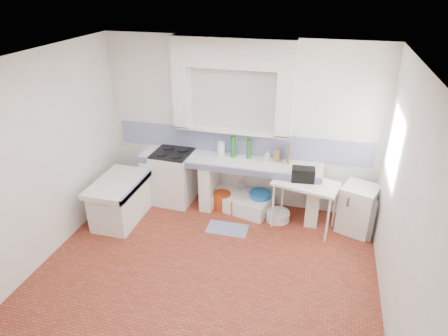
% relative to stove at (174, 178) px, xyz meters
% --- Properties ---
extents(floor, '(4.50, 4.50, 0.00)m').
position_rel_stove_xyz_m(floor, '(1.08, -1.68, -0.45)').
color(floor, brown).
rests_on(floor, ground).
extents(ceiling, '(4.50, 4.50, 0.00)m').
position_rel_stove_xyz_m(ceiling, '(1.08, -1.68, 2.35)').
color(ceiling, white).
rests_on(ceiling, ground).
extents(wall_back, '(4.50, 0.00, 4.50)m').
position_rel_stove_xyz_m(wall_back, '(1.08, 0.32, 0.95)').
color(wall_back, white).
rests_on(wall_back, ground).
extents(wall_front, '(4.50, 0.00, 4.50)m').
position_rel_stove_xyz_m(wall_front, '(1.08, -3.68, 0.95)').
color(wall_front, white).
rests_on(wall_front, ground).
extents(wall_left, '(0.00, 4.50, 4.50)m').
position_rel_stove_xyz_m(wall_left, '(-1.17, -1.68, 0.95)').
color(wall_left, white).
rests_on(wall_left, ground).
extents(wall_right, '(0.00, 4.50, 4.50)m').
position_rel_stove_xyz_m(wall_right, '(3.33, -1.68, 0.95)').
color(wall_right, white).
rests_on(wall_right, ground).
extents(alcove_mass, '(1.90, 0.25, 0.45)m').
position_rel_stove_xyz_m(alcove_mass, '(0.98, 0.20, 2.12)').
color(alcove_mass, white).
rests_on(alcove_mass, ground).
extents(window_frame, '(0.35, 0.86, 1.06)m').
position_rel_stove_xyz_m(window_frame, '(3.51, -0.48, 1.15)').
color(window_frame, '#382011').
rests_on(window_frame, ground).
extents(lace_valance, '(0.01, 0.84, 0.24)m').
position_rel_stove_xyz_m(lace_valance, '(3.36, -0.48, 1.53)').
color(lace_valance, white).
rests_on(lace_valance, ground).
extents(counter_slab, '(3.00, 0.60, 0.08)m').
position_rel_stove_xyz_m(counter_slab, '(0.98, 0.02, 0.41)').
color(counter_slab, white).
rests_on(counter_slab, ground).
extents(counter_lip, '(3.00, 0.04, 0.10)m').
position_rel_stove_xyz_m(counter_lip, '(0.98, -0.26, 0.41)').
color(counter_lip, navy).
rests_on(counter_lip, ground).
extents(counter_pier_left, '(0.20, 0.55, 0.82)m').
position_rel_stove_xyz_m(counter_pier_left, '(-0.42, 0.02, -0.04)').
color(counter_pier_left, white).
rests_on(counter_pier_left, ground).
extents(counter_pier_mid, '(0.20, 0.55, 0.82)m').
position_rel_stove_xyz_m(counter_pier_mid, '(0.63, 0.02, -0.04)').
color(counter_pier_mid, white).
rests_on(counter_pier_mid, ground).
extents(counter_pier_right, '(0.20, 0.55, 0.82)m').
position_rel_stove_xyz_m(counter_pier_right, '(2.38, 0.02, -0.04)').
color(counter_pier_right, white).
rests_on(counter_pier_right, ground).
extents(peninsula_top, '(0.70, 1.10, 0.08)m').
position_rel_stove_xyz_m(peninsula_top, '(-0.62, -0.78, 0.21)').
color(peninsula_top, white).
rests_on(peninsula_top, ground).
extents(peninsula_base, '(0.60, 1.00, 0.62)m').
position_rel_stove_xyz_m(peninsula_base, '(-0.62, -0.78, -0.14)').
color(peninsula_base, white).
rests_on(peninsula_base, ground).
extents(peninsula_lip, '(0.04, 1.10, 0.10)m').
position_rel_stove_xyz_m(peninsula_lip, '(-0.29, -0.78, 0.21)').
color(peninsula_lip, navy).
rests_on(peninsula_lip, ground).
extents(backsplash, '(4.27, 0.03, 0.40)m').
position_rel_stove_xyz_m(backsplash, '(1.08, 0.31, 0.65)').
color(backsplash, navy).
rests_on(backsplash, ground).
extents(stove, '(0.66, 0.64, 0.90)m').
position_rel_stove_xyz_m(stove, '(0.00, 0.00, 0.00)').
color(stove, white).
rests_on(stove, ground).
extents(sink, '(1.10, 0.77, 0.24)m').
position_rel_stove_xyz_m(sink, '(1.19, 0.02, -0.33)').
color(sink, white).
rests_on(sink, ground).
extents(side_table, '(1.05, 0.73, 0.04)m').
position_rel_stove_xyz_m(side_table, '(2.25, -0.25, -0.05)').
color(side_table, white).
rests_on(side_table, ground).
extents(fridge, '(0.63, 0.63, 0.76)m').
position_rel_stove_xyz_m(fridge, '(3.06, -0.11, -0.07)').
color(fridge, white).
rests_on(fridge, ground).
extents(bucket_red, '(0.33, 0.33, 0.29)m').
position_rel_stove_xyz_m(bucket_red, '(0.87, -0.04, -0.31)').
color(bucket_red, '#AA3910').
rests_on(bucket_red, ground).
extents(bucket_orange, '(0.29, 0.29, 0.27)m').
position_rel_stove_xyz_m(bucket_orange, '(1.13, -0.09, -0.32)').
color(bucket_orange, orange).
rests_on(bucket_orange, ground).
extents(bucket_blue, '(0.42, 0.42, 0.34)m').
position_rel_stove_xyz_m(bucket_blue, '(1.52, 0.05, -0.28)').
color(bucket_blue, '#1568B9').
rests_on(bucket_blue, ground).
extents(basin_white, '(0.39, 0.39, 0.15)m').
position_rel_stove_xyz_m(basin_white, '(1.85, -0.15, -0.38)').
color(basin_white, white).
rests_on(basin_white, ground).
extents(water_bottle_a, '(0.10, 0.10, 0.31)m').
position_rel_stove_xyz_m(water_bottle_a, '(1.13, 0.17, -0.30)').
color(water_bottle_a, silver).
rests_on(water_bottle_a, ground).
extents(water_bottle_b, '(0.10, 0.10, 0.29)m').
position_rel_stove_xyz_m(water_bottle_b, '(1.28, 0.16, -0.31)').
color(water_bottle_b, silver).
rests_on(water_bottle_b, ground).
extents(black_bag, '(0.36, 0.22, 0.22)m').
position_rel_stove_xyz_m(black_bag, '(2.19, -0.21, 0.45)').
color(black_bag, black).
rests_on(black_bag, side_table).
extents(green_bottle_a, '(0.09, 0.09, 0.36)m').
position_rel_stove_xyz_m(green_bottle_a, '(1.01, 0.16, 0.63)').
color(green_bottle_a, '#1B6E22').
rests_on(green_bottle_a, counter_slab).
extents(green_bottle_b, '(0.08, 0.08, 0.33)m').
position_rel_stove_xyz_m(green_bottle_b, '(1.27, 0.17, 0.61)').
color(green_bottle_b, '#1B6E22').
rests_on(green_bottle_b, counter_slab).
extents(knife_block, '(0.11, 0.09, 0.19)m').
position_rel_stove_xyz_m(knife_block, '(1.74, 0.17, 0.54)').
color(knife_block, olive).
rests_on(knife_block, counter_slab).
extents(cutting_board, '(0.05, 0.20, 0.28)m').
position_rel_stove_xyz_m(cutting_board, '(1.92, 0.17, 0.59)').
color(cutting_board, olive).
rests_on(cutting_board, counter_slab).
extents(paper_towel, '(0.14, 0.14, 0.24)m').
position_rel_stove_xyz_m(paper_towel, '(0.81, 0.15, 0.57)').
color(paper_towel, white).
rests_on(paper_towel, counter_slab).
extents(soap_bottle, '(0.08, 0.08, 0.18)m').
position_rel_stove_xyz_m(soap_bottle, '(1.59, 0.14, 0.54)').
color(soap_bottle, white).
rests_on(soap_bottle, counter_slab).
extents(rug, '(0.64, 0.37, 0.01)m').
position_rel_stove_xyz_m(rug, '(1.12, -0.62, -0.45)').
color(rug, '#374884').
rests_on(rug, ground).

